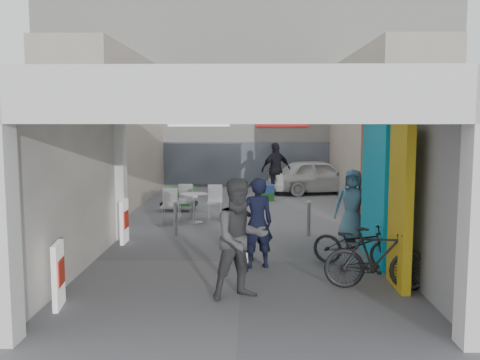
{
  "coord_description": "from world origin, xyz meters",
  "views": [
    {
      "loc": [
        0.16,
        -10.54,
        2.86
      ],
      "look_at": [
        -0.06,
        1.0,
        1.54
      ],
      "focal_mm": 40.0,
      "sensor_mm": 36.0,
      "label": 1
    }
  ],
  "objects_px": {
    "bicycle_front": "(356,244)",
    "white_van": "(318,176)",
    "produce_stand": "(179,202)",
    "man_crates": "(276,169)",
    "bicycle_rear": "(377,259)",
    "man_elderly": "(352,205)",
    "border_collie": "(245,247)",
    "cafe_set": "(191,209)",
    "man_back_turned": "(241,239)",
    "man_with_dog": "(257,223)"
  },
  "relations": [
    {
      "from": "bicycle_front",
      "to": "white_van",
      "type": "xyz_separation_m",
      "value": [
        0.59,
        10.39,
        0.21
      ]
    },
    {
      "from": "produce_stand",
      "to": "bicycle_front",
      "type": "relative_size",
      "value": 0.65
    },
    {
      "from": "man_crates",
      "to": "white_van",
      "type": "bearing_deg",
      "value": -179.41
    },
    {
      "from": "man_crates",
      "to": "bicycle_rear",
      "type": "height_order",
      "value": "man_crates"
    },
    {
      "from": "man_elderly",
      "to": "man_crates",
      "type": "relative_size",
      "value": 0.85
    },
    {
      "from": "border_collie",
      "to": "white_van",
      "type": "distance_m",
      "value": 10.35
    },
    {
      "from": "cafe_set",
      "to": "bicycle_rear",
      "type": "relative_size",
      "value": 0.92
    },
    {
      "from": "white_van",
      "to": "border_collie",
      "type": "bearing_deg",
      "value": 152.13
    },
    {
      "from": "man_elderly",
      "to": "man_crates",
      "type": "bearing_deg",
      "value": 115.41
    },
    {
      "from": "produce_stand",
      "to": "border_collie",
      "type": "height_order",
      "value": "produce_stand"
    },
    {
      "from": "man_back_turned",
      "to": "bicycle_rear",
      "type": "bearing_deg",
      "value": -12.43
    },
    {
      "from": "bicycle_front",
      "to": "bicycle_rear",
      "type": "distance_m",
      "value": 1.39
    },
    {
      "from": "man_with_dog",
      "to": "man_back_turned",
      "type": "height_order",
      "value": "man_back_turned"
    },
    {
      "from": "cafe_set",
      "to": "man_elderly",
      "type": "xyz_separation_m",
      "value": [
        4.09,
        -2.41,
        0.5
      ]
    },
    {
      "from": "cafe_set",
      "to": "man_elderly",
      "type": "distance_m",
      "value": 4.77
    },
    {
      "from": "man_crates",
      "to": "bicycle_rear",
      "type": "relative_size",
      "value": 1.14
    },
    {
      "from": "man_back_turned",
      "to": "man_crates",
      "type": "bearing_deg",
      "value": 60.66
    },
    {
      "from": "produce_stand",
      "to": "man_with_dog",
      "type": "xyz_separation_m",
      "value": [
        2.35,
        -6.37,
        0.58
      ]
    },
    {
      "from": "man_with_dog",
      "to": "man_back_turned",
      "type": "xyz_separation_m",
      "value": [
        -0.28,
        -1.77,
        0.09
      ]
    },
    {
      "from": "man_crates",
      "to": "white_van",
      "type": "height_order",
      "value": "man_crates"
    },
    {
      "from": "cafe_set",
      "to": "man_back_turned",
      "type": "height_order",
      "value": "man_back_turned"
    },
    {
      "from": "white_van",
      "to": "man_crates",
      "type": "bearing_deg",
      "value": 102.85
    },
    {
      "from": "cafe_set",
      "to": "man_with_dog",
      "type": "height_order",
      "value": "man_with_dog"
    },
    {
      "from": "cafe_set",
      "to": "bicycle_front",
      "type": "xyz_separation_m",
      "value": [
        3.74,
        -4.69,
        0.11
      ]
    },
    {
      "from": "man_with_dog",
      "to": "bicycle_rear",
      "type": "height_order",
      "value": "man_with_dog"
    },
    {
      "from": "man_elderly",
      "to": "man_crates",
      "type": "xyz_separation_m",
      "value": [
        -1.44,
        7.32,
        0.15
      ]
    },
    {
      "from": "man_with_dog",
      "to": "produce_stand",
      "type": "bearing_deg",
      "value": -84.35
    },
    {
      "from": "border_collie",
      "to": "man_crates",
      "type": "relative_size",
      "value": 0.36
    },
    {
      "from": "cafe_set",
      "to": "man_elderly",
      "type": "bearing_deg",
      "value": -30.53
    },
    {
      "from": "man_back_turned",
      "to": "man_crates",
      "type": "distance_m",
      "value": 11.5
    },
    {
      "from": "cafe_set",
      "to": "white_van",
      "type": "relative_size",
      "value": 0.41
    },
    {
      "from": "border_collie",
      "to": "man_crates",
      "type": "height_order",
      "value": "man_crates"
    },
    {
      "from": "produce_stand",
      "to": "border_collie",
      "type": "distance_m",
      "value": 6.24
    },
    {
      "from": "cafe_set",
      "to": "man_back_turned",
      "type": "xyz_separation_m",
      "value": [
        1.53,
        -6.54,
        0.62
      ]
    },
    {
      "from": "border_collie",
      "to": "white_van",
      "type": "bearing_deg",
      "value": 63.53
    },
    {
      "from": "man_with_dog",
      "to": "man_elderly",
      "type": "relative_size",
      "value": 1.03
    },
    {
      "from": "border_collie",
      "to": "bicycle_rear",
      "type": "distance_m",
      "value": 2.89
    },
    {
      "from": "produce_stand",
      "to": "man_back_turned",
      "type": "height_order",
      "value": "man_back_turned"
    },
    {
      "from": "produce_stand",
      "to": "man_crates",
      "type": "xyz_separation_m",
      "value": [
        3.18,
        3.31,
        0.71
      ]
    },
    {
      "from": "produce_stand",
      "to": "white_van",
      "type": "relative_size",
      "value": 0.29
    },
    {
      "from": "man_crates",
      "to": "bicycle_front",
      "type": "distance_m",
      "value": 9.68
    },
    {
      "from": "cafe_set",
      "to": "man_with_dog",
      "type": "distance_m",
      "value": 5.13
    },
    {
      "from": "produce_stand",
      "to": "border_collie",
      "type": "xyz_separation_m",
      "value": [
        2.12,
        -5.87,
        -0.0
      ]
    },
    {
      "from": "produce_stand",
      "to": "bicycle_rear",
      "type": "distance_m",
      "value": 8.83
    },
    {
      "from": "produce_stand",
      "to": "bicycle_front",
      "type": "xyz_separation_m",
      "value": [
        4.27,
        -6.29,
        0.16
      ]
    },
    {
      "from": "produce_stand",
      "to": "man_crates",
      "type": "bearing_deg",
      "value": 24.29
    },
    {
      "from": "bicycle_front",
      "to": "bicycle_rear",
      "type": "bearing_deg",
      "value": -149.53
    },
    {
      "from": "produce_stand",
      "to": "bicycle_front",
      "type": "bearing_deg",
      "value": -77.63
    },
    {
      "from": "border_collie",
      "to": "man_with_dog",
      "type": "height_order",
      "value": "man_with_dog"
    },
    {
      "from": "man_crates",
      "to": "border_collie",
      "type": "bearing_deg",
      "value": 58.65
    }
  ]
}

